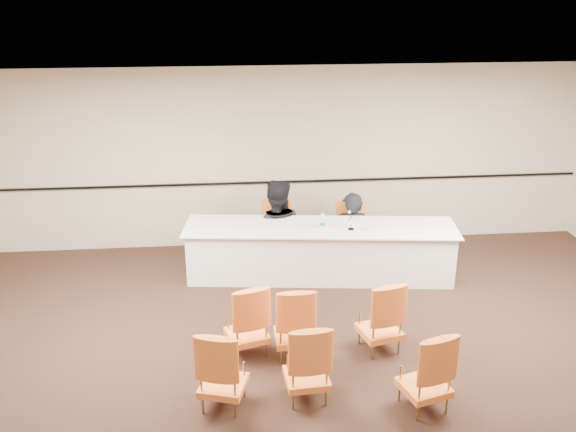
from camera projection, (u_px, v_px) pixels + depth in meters
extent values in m
plane|color=black|center=(326.00, 378.00, 7.38)|extent=(10.00, 10.00, 0.00)
plane|color=white|center=(332.00, 121.00, 6.30)|extent=(10.00, 10.00, 0.00)
cube|color=#B0A28A|center=(291.00, 158.00, 10.56)|extent=(10.00, 0.04, 3.00)
cube|color=black|center=(292.00, 182.00, 10.66)|extent=(9.80, 0.04, 0.03)
imported|color=black|center=(350.00, 242.00, 10.28)|extent=(0.63, 0.43, 1.69)
imported|color=black|center=(276.00, 236.00, 10.27)|extent=(1.00, 0.82, 1.89)
cube|color=white|center=(357.00, 227.00, 9.53)|extent=(0.35, 0.29, 0.00)
cylinder|color=silver|center=(327.00, 224.00, 9.51)|extent=(0.07, 0.07, 0.10)
cylinder|color=silver|center=(369.00, 226.00, 9.38)|extent=(0.09, 0.09, 0.14)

